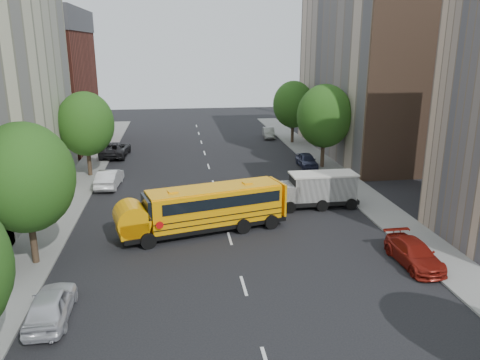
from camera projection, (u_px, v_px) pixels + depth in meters
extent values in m
plane|color=black|center=(226.00, 227.00, 31.10)|extent=(120.00, 120.00, 0.00)
cube|color=slate|center=(63.00, 209.00, 34.31)|extent=(3.00, 80.00, 0.12)
cube|color=slate|center=(362.00, 195.00, 37.36)|extent=(3.00, 80.00, 0.12)
cube|color=silver|center=(214.00, 184.00, 40.60)|extent=(0.15, 64.00, 0.01)
cube|color=maroon|center=(43.00, 91.00, 53.51)|extent=(10.00, 15.00, 13.00)
cube|color=#C4AD99|center=(372.00, 70.00, 49.97)|extent=(10.00, 22.00, 18.00)
cube|color=brown|center=(425.00, 77.00, 39.52)|extent=(10.10, 0.30, 18.00)
cylinder|color=#38281C|center=(33.00, 240.00, 25.43)|extent=(0.36, 0.36, 2.88)
ellipsoid|color=#2B5015|center=(25.00, 178.00, 24.45)|extent=(5.12, 5.12, 5.89)
cylinder|color=#38281C|center=(89.00, 161.00, 42.56)|extent=(0.36, 0.36, 2.81)
ellipsoid|color=#2B5015|center=(86.00, 124.00, 41.59)|extent=(4.99, 4.99, 5.74)
cylinder|color=#38281C|center=(323.00, 153.00, 45.45)|extent=(0.36, 0.36, 2.95)
ellipsoid|color=#2B5015|center=(324.00, 116.00, 44.44)|extent=(5.25, 5.25, 6.04)
cylinder|color=#38281C|center=(292.00, 132.00, 56.89)|extent=(0.36, 0.36, 2.74)
ellipsoid|color=#2B5015|center=(293.00, 104.00, 55.95)|extent=(4.86, 4.86, 5.59)
cube|color=black|center=(204.00, 224.00, 30.15)|extent=(10.87, 5.01, 0.28)
cube|color=#FFA305|center=(214.00, 205.00, 30.04)|extent=(8.84, 4.44, 2.18)
cube|color=#FFA305|center=(136.00, 225.00, 28.38)|extent=(2.20, 2.54, 0.95)
cube|color=black|center=(151.00, 206.00, 28.43)|extent=(1.01, 2.23, 1.14)
cube|color=#FFA305|center=(214.00, 188.00, 29.73)|extent=(8.79, 4.26, 0.13)
cube|color=black|center=(217.00, 197.00, 29.98)|extent=(8.12, 4.30, 0.71)
cube|color=black|center=(214.00, 216.00, 30.26)|extent=(8.85, 4.49, 0.06)
cube|color=black|center=(214.00, 210.00, 30.15)|extent=(8.85, 4.49, 0.06)
cube|color=#FFA305|center=(274.00, 197.00, 31.63)|extent=(0.73, 2.33, 2.18)
cube|color=#FFA305|center=(174.00, 191.00, 28.77)|extent=(0.69, 0.69, 0.09)
cube|color=#FFA305|center=(245.00, 183.00, 30.51)|extent=(0.69, 0.69, 0.09)
cylinder|color=#FFA305|center=(136.00, 218.00, 28.25)|extent=(2.47, 2.61, 1.99)
cylinder|color=red|center=(162.00, 224.00, 27.65)|extent=(0.47, 0.16, 0.47)
cylinder|color=black|center=(152.00, 240.00, 27.75)|extent=(0.99, 0.51, 0.95)
cylinder|color=black|center=(144.00, 227.00, 29.85)|extent=(0.99, 0.51, 0.95)
cylinder|color=black|center=(241.00, 226.00, 29.88)|extent=(0.99, 0.51, 0.95)
cylinder|color=black|center=(228.00, 214.00, 31.97)|extent=(0.99, 0.51, 0.95)
cylinder|color=black|center=(268.00, 222.00, 30.57)|extent=(0.99, 0.51, 0.95)
cylinder|color=black|center=(253.00, 211.00, 32.67)|extent=(0.99, 0.51, 0.95)
cube|color=black|center=(316.00, 200.00, 34.74)|extent=(6.07, 2.09, 0.30)
cube|color=white|center=(323.00, 186.00, 34.51)|extent=(4.66, 1.97, 1.82)
cube|color=white|center=(287.00, 192.00, 34.21)|extent=(1.43, 1.93, 1.21)
cube|color=silver|center=(323.00, 174.00, 34.24)|extent=(4.86, 2.07, 0.12)
cylinder|color=black|center=(290.00, 207.00, 33.49)|extent=(0.85, 0.26, 0.85)
cylinder|color=black|center=(283.00, 199.00, 35.40)|extent=(0.85, 0.26, 0.85)
cylinder|color=black|center=(322.00, 206.00, 33.83)|extent=(0.85, 0.26, 0.85)
cylinder|color=black|center=(314.00, 197.00, 35.75)|extent=(0.85, 0.26, 0.85)
cylinder|color=black|center=(352.00, 204.00, 34.15)|extent=(0.85, 0.26, 0.85)
cylinder|color=black|center=(342.00, 196.00, 36.06)|extent=(0.85, 0.26, 0.85)
imported|color=silver|center=(51.00, 305.00, 20.42)|extent=(1.78, 4.29, 1.45)
imported|color=silver|center=(109.00, 178.00, 39.53)|extent=(1.99, 4.76, 1.53)
imported|color=black|center=(115.00, 149.00, 50.23)|extent=(3.04, 5.88, 1.59)
imported|color=maroon|center=(414.00, 253.00, 25.59)|extent=(1.95, 4.56, 1.31)
imported|color=#303454|center=(307.00, 160.00, 46.04)|extent=(1.61, 3.93, 1.33)
imported|color=gray|center=(269.00, 133.00, 60.30)|extent=(1.77, 4.06, 1.30)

